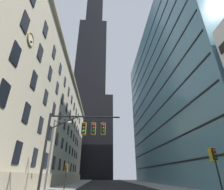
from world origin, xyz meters
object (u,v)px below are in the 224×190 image
object	(u,v)px
traffic_signal_mast	(80,135)
traffic_light_far_left	(66,169)
street_lamppost	(53,148)
traffic_light_near_right	(214,157)

from	to	relation	value
traffic_signal_mast	traffic_light_far_left	bearing A→B (deg)	104.48
traffic_light_far_left	street_lamppost	world-z (taller)	street_lamppost
traffic_light_near_right	traffic_light_far_left	bearing A→B (deg)	139.25
traffic_light_near_right	street_lamppost	bearing A→B (deg)	158.73
traffic_light_far_left	street_lamppost	size ratio (longest dim) A/B	0.43
traffic_signal_mast	street_lamppost	xyz separation A→B (m)	(-3.35, 4.74, -0.38)
traffic_signal_mast	traffic_light_near_right	xyz separation A→B (m)	(10.96, -0.83, -1.83)
traffic_signal_mast	traffic_light_near_right	world-z (taller)	traffic_signal_mast
traffic_signal_mast	traffic_light_far_left	distance (m)	11.68
traffic_light_near_right	street_lamppost	world-z (taller)	street_lamppost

